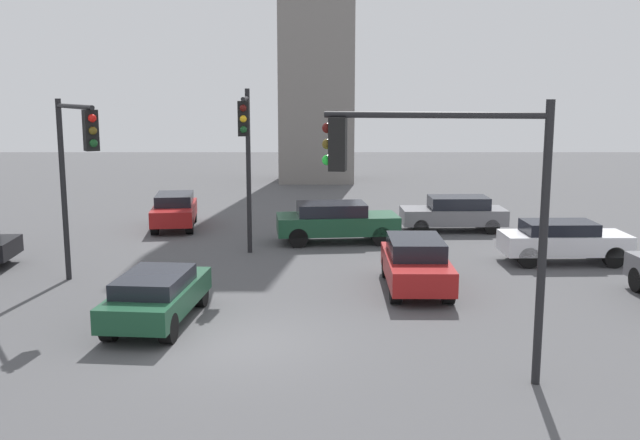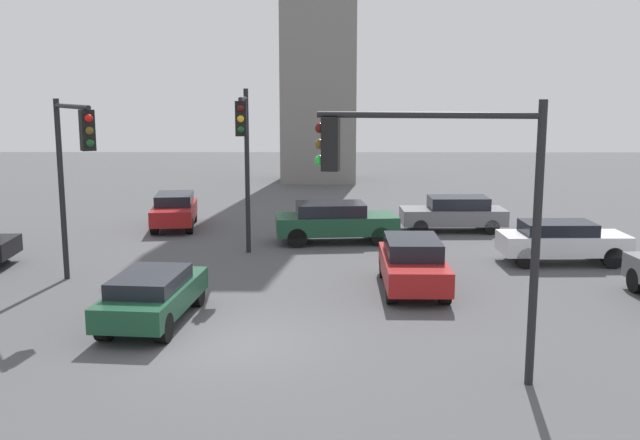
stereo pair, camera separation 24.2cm
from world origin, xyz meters
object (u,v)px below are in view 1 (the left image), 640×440
traffic_light_2 (243,141)px  car_5 (154,295)px  car_2 (451,213)px  car_3 (413,263)px  car_1 (171,210)px  traffic_light_0 (437,182)px  car_0 (559,240)px  car_7 (333,221)px  traffic_light_1 (72,155)px

traffic_light_2 → car_5: bearing=-18.2°
car_2 → car_3: size_ratio=1.03×
traffic_light_2 → car_1: 7.84m
car_3 → traffic_light_0: bearing=-3.5°
traffic_light_2 → car_3: bearing=54.8°
car_0 → car_5: size_ratio=0.96×
traffic_light_2 → car_3: traffic_light_2 is taller
car_0 → car_2: size_ratio=0.98×
car_1 → car_7: size_ratio=0.90×
traffic_light_2 → car_7: (2.88, 3.35, -3.14)m
car_1 → car_5: bearing=2.5°
car_5 → car_7: car_7 is taller
traffic_light_0 → traffic_light_2: (-4.53, 9.35, 0.13)m
traffic_light_0 → car_5: size_ratio=1.27×
traffic_light_0 → car_5: (-6.09, 3.31, -3.11)m
traffic_light_2 → traffic_light_0: bearing=22.1°
car_7 → car_5: bearing=-121.0°
car_0 → car_1: 14.99m
car_0 → car_5: car_0 is taller
car_0 → traffic_light_0: bearing=-121.8°
car_1 → traffic_light_1: bearing=-10.5°
traffic_light_2 → car_0: (10.11, 0.10, -3.19)m
traffic_light_1 → car_0: bearing=71.8°
car_2 → car_7: size_ratio=0.90×
car_0 → car_2: car_2 is taller
traffic_light_0 → car_7: (-1.64, 12.70, -3.02)m
car_2 → car_3: bearing=71.7°
car_2 → car_5: (-9.19, -11.59, -0.03)m
car_2 → traffic_light_2: bearing=34.9°
traffic_light_2 → car_3: 6.64m
car_1 → car_7: (6.47, -2.85, 0.05)m
traffic_light_1 → car_2: size_ratio=1.28×
car_5 → car_7: bearing=-20.0°
traffic_light_1 → car_7: traffic_light_1 is taller
traffic_light_0 → traffic_light_2: traffic_light_2 is taller
car_7 → traffic_light_1: bearing=-142.0°
traffic_light_1 → car_7: 10.24m
traffic_light_0 → traffic_light_1: traffic_light_0 is taller
traffic_light_1 → car_7: size_ratio=1.16×
car_0 → car_2: (-2.48, 5.45, -0.02)m
traffic_light_0 → car_3: size_ratio=1.33×
car_1 → car_5: size_ratio=0.98×
car_3 → car_5: bearing=-64.8°
car_0 → car_1: bearing=154.7°
car_0 → car_3: (-5.14, -3.14, 0.01)m
traffic_light_0 → traffic_light_2: size_ratio=0.96×
traffic_light_2 → car_5: 7.03m
traffic_light_0 → traffic_light_1: 10.56m
traffic_light_0 → car_7: bearing=-73.1°
traffic_light_1 → car_2: bearing=95.2°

